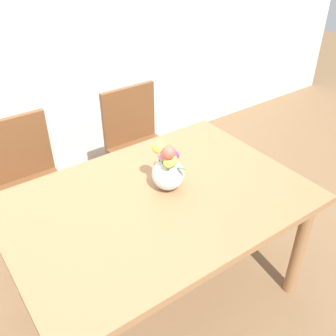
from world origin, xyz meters
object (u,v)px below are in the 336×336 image
at_px(chair_left, 28,179).
at_px(chair_right, 138,141).
at_px(flower_vase, 168,170).
at_px(dining_table, 158,211).

xyz_separation_m(chair_left, chair_right, (0.81, 0.00, 0.00)).
height_order(chair_right, flower_vase, flower_vase).
bearing_deg(flower_vase, dining_table, -157.36).
xyz_separation_m(dining_table, chair_left, (-0.41, 0.85, -0.13)).
relative_size(chair_right, flower_vase, 3.21).
xyz_separation_m(dining_table, flower_vase, (0.09, 0.04, 0.20)).
height_order(dining_table, flower_vase, flower_vase).
height_order(chair_left, chair_right, same).
bearing_deg(chair_left, flower_vase, 121.33).
bearing_deg(dining_table, chair_right, 64.55).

